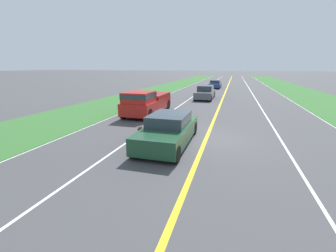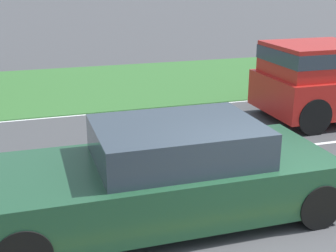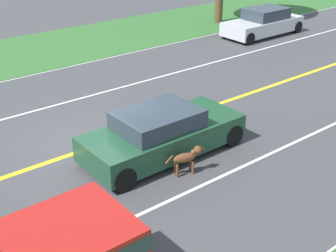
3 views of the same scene
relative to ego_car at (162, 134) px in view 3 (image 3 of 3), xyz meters
The scene contains 8 objects.
ground_plane 2.08m from the ego_car, 143.01° to the right, with size 400.00×400.00×0.00m, color #424244.
centre_divider_line 2.08m from the ego_car, 143.01° to the right, with size 0.18×160.00×0.01m, color yellow.
lane_edge_line_left 8.69m from the ego_car, behind, with size 0.14×160.00×0.01m, color white.
lane_dash_same_dir 2.35m from the ego_car, 31.86° to the right, with size 0.10×160.00×0.01m, color white.
lane_dash_oncoming 5.26m from the ego_car, 166.80° to the right, with size 0.10×160.00×0.01m, color white.
ego_car is the anchor object (origin of this frame).
dog 1.25m from the ego_car, ahead, with size 0.44×1.09×0.78m.
oncoming_car 13.87m from the ego_car, 119.47° to the left, with size 1.84×4.58×1.40m.
Camera 3 is at (10.76, -5.91, 6.55)m, focal length 50.00 mm.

